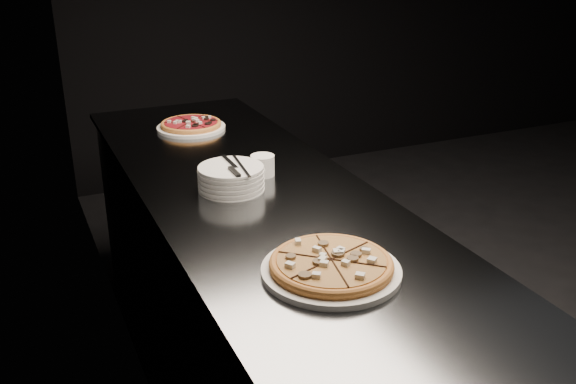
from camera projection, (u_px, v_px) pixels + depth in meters
name	position (u px, v px, depth m)	size (l,w,h in m)	color
wall_left	(134.00, 55.00, 1.82)	(0.02, 5.00, 2.80)	black
counter	(260.00, 308.00, 2.32)	(0.74, 2.44, 0.92)	slate
pizza_mushroom	(331.00, 266.00, 1.62)	(0.40, 0.40, 0.04)	white
pizza_tomato	(191.00, 125.00, 2.79)	(0.32, 0.32, 0.03)	white
plate_stack	(231.00, 178.00, 2.14)	(0.22, 0.22, 0.08)	white
cutlery	(235.00, 167.00, 2.11)	(0.09, 0.23, 0.01)	silver
ramekin	(263.00, 165.00, 2.26)	(0.08, 0.08, 0.07)	white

